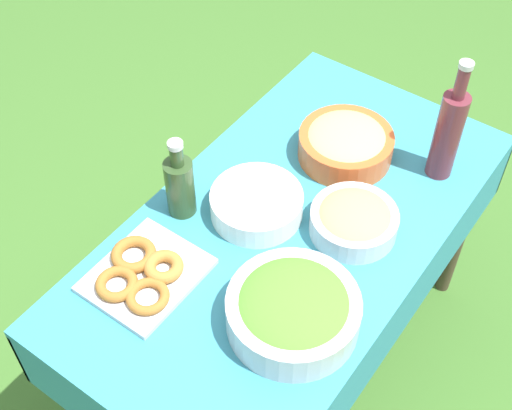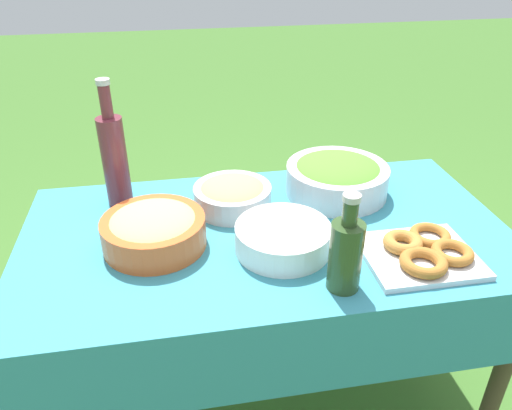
{
  "view_description": "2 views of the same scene",
  "coord_description": "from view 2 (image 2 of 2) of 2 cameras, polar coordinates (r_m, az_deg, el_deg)",
  "views": [
    {
      "loc": [
        1.07,
        0.66,
        2.24
      ],
      "look_at": [
        0.05,
        -0.08,
        0.83
      ],
      "focal_mm": 50.0,
      "sensor_mm": 36.0,
      "label": 1
    },
    {
      "loc": [
        -0.24,
        -1.16,
        1.53
      ],
      "look_at": [
        -0.02,
        0.05,
        0.82
      ],
      "focal_mm": 35.0,
      "sensor_mm": 36.0,
      "label": 2
    }
  ],
  "objects": [
    {
      "name": "bread_bowl",
      "position": [
        1.51,
        -2.7,
        1.21
      ],
      "size": [
        0.24,
        0.24,
        0.09
      ],
      "color": "silver",
      "rests_on": "picnic_table"
    },
    {
      "name": "wine_bottle",
      "position": [
        1.54,
        -15.88,
        5.24
      ],
      "size": [
        0.08,
        0.08,
        0.39
      ],
      "color": "maroon",
      "rests_on": "picnic_table"
    },
    {
      "name": "picnic_table",
      "position": [
        1.48,
        1.19,
        -6.51
      ],
      "size": [
        1.38,
        0.74,
        0.76
      ],
      "color": "teal",
      "rests_on": "ground_plane"
    },
    {
      "name": "plate_stack",
      "position": [
        1.32,
        3.09,
        -3.8
      ],
      "size": [
        0.25,
        0.25,
        0.07
      ],
      "color": "white",
      "rests_on": "picnic_table"
    },
    {
      "name": "donut_platter",
      "position": [
        1.37,
        18.53,
        -5.13
      ],
      "size": [
        0.29,
        0.26,
        0.05
      ],
      "color": "silver",
      "rests_on": "picnic_table"
    },
    {
      "name": "ground_plane",
      "position": [
        1.94,
        0.98,
        -22.15
      ],
      "size": [
        14.0,
        14.0,
        0.0
      ],
      "primitive_type": "plane",
      "color": "#3D6B28"
    },
    {
      "name": "olive_oil_bottle",
      "position": [
        1.18,
        10.23,
        -5.38
      ],
      "size": [
        0.08,
        0.08,
        0.25
      ],
      "color": "#2D4723",
      "rests_on": "picnic_table"
    },
    {
      "name": "salad_bowl",
      "position": [
        1.6,
        9.25,
        3.25
      ],
      "size": [
        0.32,
        0.32,
        0.12
      ],
      "color": "silver",
      "rests_on": "picnic_table"
    },
    {
      "name": "pasta_bowl",
      "position": [
        1.36,
        -11.61,
        -2.68
      ],
      "size": [
        0.28,
        0.28,
        0.1
      ],
      "color": "#E05B28",
      "rests_on": "picnic_table"
    }
  ]
}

